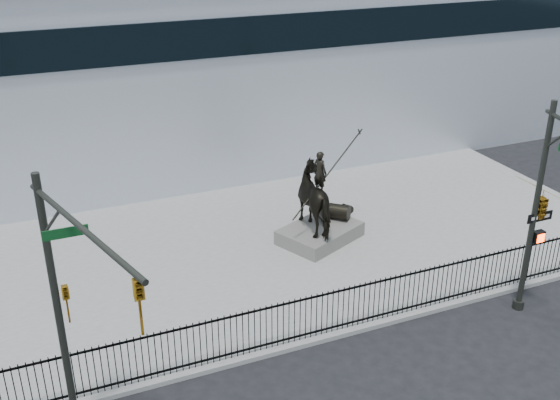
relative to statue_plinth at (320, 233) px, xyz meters
name	(u,v)px	position (x,y,z in m)	size (l,w,h in m)	color
ground	(330,365)	(-3.01, -6.78, -0.43)	(120.00, 120.00, 0.00)	black
plaza	(245,254)	(-3.01, 0.22, -0.36)	(30.00, 12.00, 0.15)	gray
building	(156,65)	(-3.01, 13.22, 4.07)	(44.00, 14.00, 9.00)	silver
picket_fence	(312,316)	(-3.01, -5.53, 0.47)	(22.10, 0.10, 1.50)	black
statue_plinth	(320,233)	(0.00, 0.00, 0.00)	(3.01, 2.07, 0.56)	#5A5753
equestrian_statue	(322,198)	(0.05, 0.02, 1.47)	(3.55, 3.01, 3.27)	black
traffic_signal_left	(71,311)	(-9.76, -7.41, 3.60)	(1.52, 4.84, 7.00)	#252822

